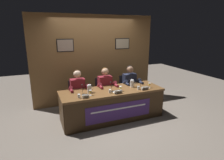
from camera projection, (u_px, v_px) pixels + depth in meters
The scene contains 24 objects.
ground_plane at pixel (112, 117), 4.81m from camera, with size 12.00×12.00×0.00m, color #70665B.
wall_back_panelled at pixel (95, 59), 5.66m from camera, with size 3.73×0.14×2.60m.
conference_table at pixel (114, 100), 4.59m from camera, with size 2.53×0.87×0.74m.
chair_left at pixel (77, 98), 4.98m from camera, with size 0.44×0.45×0.88m.
panelist_left at pixel (79, 90), 4.73m from camera, with size 0.51×0.48×1.21m.
nameplate_left at pixel (86, 96), 4.05m from camera, with size 0.15×0.06×0.08m.
juice_glass_left at pixel (90, 92), 4.20m from camera, with size 0.06×0.06×0.12m.
water_cup_left at pixel (79, 96), 4.06m from camera, with size 0.06×0.06×0.08m.
microphone_left at pixel (83, 91), 4.28m from camera, with size 0.06×0.17×0.22m.
chair_center at pixel (104, 94), 5.25m from camera, with size 0.44×0.45×0.88m.
panelist_center at pixel (106, 87), 5.00m from camera, with size 0.51×0.48×1.21m.
nameplate_center at pixel (118, 92), 4.34m from camera, with size 0.20×0.06×0.08m.
juice_glass_center at pixel (120, 88), 4.50m from camera, with size 0.06×0.06×0.12m.
water_cup_center at pixel (110, 91), 4.38m from camera, with size 0.06×0.06×0.08m.
microphone_center at pixel (112, 88), 4.50m from camera, with size 0.06×0.17×0.22m.
chair_right at pixel (127, 91), 5.52m from camera, with size 0.44×0.45×0.88m.
panelist_right at pixel (131, 84), 5.28m from camera, with size 0.51×0.48×1.21m.
nameplate_right at pixel (145, 88), 4.61m from camera, with size 0.19×0.06×0.08m.
juice_glass_right at pixel (150, 84), 4.76m from camera, with size 0.06×0.06×0.12m.
water_cup_right at pixel (139, 88), 4.63m from camera, with size 0.06×0.06×0.08m.
microphone_right at pixel (142, 85), 4.80m from camera, with size 0.06×0.17×0.22m.
water_pitcher_left_side at pixel (89, 89), 4.39m from camera, with size 0.15×0.10×0.21m.
water_pitcher_right_side at pixel (132, 83), 4.82m from camera, with size 0.15×0.10×0.21m.
document_stack_center at pixel (117, 92), 4.46m from camera, with size 0.24×0.19×0.01m.
Camera 1 is at (-1.68, -4.06, 2.18)m, focal length 30.10 mm.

